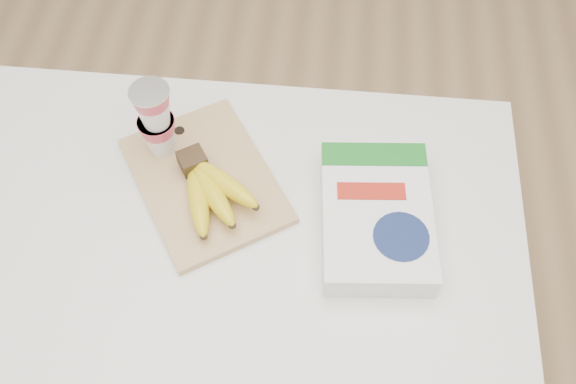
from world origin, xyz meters
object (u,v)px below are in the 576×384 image
object	(u,v)px
table	(221,332)
yogurt_stack	(156,119)
bananas	(210,189)
cutting_board	(205,180)
cereal_box	(376,217)

from	to	relation	value
table	yogurt_stack	bearing A→B (deg)	117.67
bananas	yogurt_stack	world-z (taller)	yogurt_stack
table	cutting_board	xyz separation A→B (m)	(-0.01, 0.13, 0.44)
table	yogurt_stack	world-z (taller)	yogurt_stack
table	cutting_board	size ratio (longest dim) A/B	3.66
table	cutting_board	distance (m)	0.46
cutting_board	yogurt_stack	bearing A→B (deg)	114.02
yogurt_stack	cutting_board	bearing A→B (deg)	-33.36
yogurt_stack	cereal_box	world-z (taller)	yogurt_stack
cutting_board	cereal_box	distance (m)	0.33
table	yogurt_stack	distance (m)	0.58
cutting_board	cereal_box	bearing A→B (deg)	-43.91
bananas	cereal_box	xyz separation A→B (m)	(0.30, -0.02, -0.01)
bananas	cereal_box	size ratio (longest dim) A/B	0.66
yogurt_stack	cereal_box	bearing A→B (deg)	-16.69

